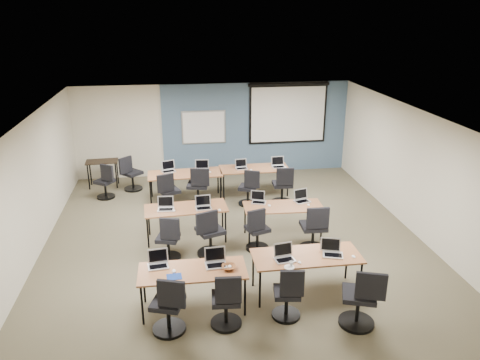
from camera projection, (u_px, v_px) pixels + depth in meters
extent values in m
cube|color=#6B6354|center=(235.00, 241.00, 10.02)|extent=(8.00, 9.00, 0.02)
cube|color=white|center=(234.00, 118.00, 9.09)|extent=(8.00, 9.00, 0.02)
cube|color=beige|center=(214.00, 130.00, 13.74)|extent=(8.00, 0.04, 2.70)
cube|color=beige|center=(286.00, 318.00, 5.38)|extent=(8.00, 0.04, 2.70)
cube|color=beige|center=(29.00, 193.00, 9.01)|extent=(0.04, 9.00, 2.70)
cube|color=beige|center=(417.00, 173.00, 10.10)|extent=(0.04, 9.00, 2.70)
cube|color=#3D5977|center=(256.00, 128.00, 13.88)|extent=(5.50, 0.04, 2.70)
cube|color=#A8B2BA|center=(204.00, 127.00, 13.60)|extent=(1.28, 0.02, 0.98)
cube|color=white|center=(204.00, 127.00, 13.59)|extent=(1.20, 0.02, 0.90)
cube|color=black|center=(288.00, 113.00, 13.80)|extent=(2.32, 0.03, 1.82)
cube|color=white|center=(288.00, 114.00, 13.81)|extent=(2.20, 0.02, 1.62)
cylinder|color=black|center=(289.00, 84.00, 13.50)|extent=(2.40, 0.10, 0.10)
cube|color=#996944|center=(193.00, 271.00, 7.54)|extent=(1.74, 0.73, 0.03)
cylinder|color=black|center=(142.00, 305.00, 7.28)|extent=(0.04, 0.04, 0.70)
cylinder|color=black|center=(245.00, 297.00, 7.50)|extent=(0.04, 0.04, 0.70)
cylinder|color=black|center=(144.00, 284.00, 7.84)|extent=(0.04, 0.04, 0.70)
cylinder|color=black|center=(240.00, 277.00, 8.06)|extent=(0.04, 0.04, 0.70)
cube|color=brown|center=(307.00, 256.00, 8.00)|extent=(1.86, 0.77, 0.03)
cylinder|color=black|center=(260.00, 289.00, 7.70)|extent=(0.04, 0.04, 0.70)
cylinder|color=black|center=(360.00, 281.00, 7.94)|extent=(0.04, 0.04, 0.70)
cylinder|color=black|center=(253.00, 269.00, 8.31)|extent=(0.04, 0.04, 0.70)
cylinder|color=black|center=(347.00, 261.00, 8.54)|extent=(0.04, 0.04, 0.70)
cube|color=brown|center=(186.00, 208.00, 9.92)|extent=(1.74, 0.73, 0.03)
cylinder|color=black|center=(148.00, 232.00, 9.65)|extent=(0.04, 0.04, 0.70)
cylinder|color=black|center=(226.00, 227.00, 9.87)|extent=(0.04, 0.04, 0.70)
cylinder|color=black|center=(149.00, 220.00, 10.21)|extent=(0.04, 0.04, 0.70)
cylinder|color=black|center=(222.00, 216.00, 10.44)|extent=(0.04, 0.04, 0.70)
cube|color=#A67431|center=(283.00, 206.00, 10.00)|extent=(1.68, 0.70, 0.03)
cylinder|color=black|center=(249.00, 230.00, 9.75)|extent=(0.04, 0.04, 0.70)
cylinder|color=black|center=(322.00, 225.00, 9.96)|extent=(0.04, 0.04, 0.70)
cylinder|color=black|center=(245.00, 219.00, 10.29)|extent=(0.04, 0.04, 0.70)
cylinder|color=black|center=(314.00, 214.00, 10.50)|extent=(0.04, 0.04, 0.70)
cube|color=brown|center=(185.00, 174.00, 11.98)|extent=(1.88, 0.78, 0.03)
cylinder|color=black|center=(151.00, 194.00, 11.68)|extent=(0.04, 0.04, 0.70)
cylinder|color=black|center=(221.00, 190.00, 11.92)|extent=(0.04, 0.04, 0.70)
cylinder|color=black|center=(151.00, 184.00, 12.30)|extent=(0.04, 0.04, 0.70)
cylinder|color=black|center=(218.00, 181.00, 12.54)|extent=(0.04, 0.04, 0.70)
cube|color=#9F6741|center=(254.00, 168.00, 12.38)|extent=(1.82, 0.76, 0.03)
cylinder|color=black|center=(224.00, 187.00, 12.09)|extent=(0.04, 0.04, 0.70)
cylinder|color=black|center=(288.00, 184.00, 12.33)|extent=(0.04, 0.04, 0.70)
cylinder|color=black|center=(221.00, 179.00, 12.69)|extent=(0.04, 0.04, 0.70)
cylinder|color=black|center=(282.00, 176.00, 12.92)|extent=(0.04, 0.04, 0.70)
cube|color=#AAA9AC|center=(158.00, 266.00, 7.62)|extent=(0.33, 0.24, 0.02)
cube|color=black|center=(158.00, 266.00, 7.60)|extent=(0.28, 0.14, 0.00)
cube|color=#AAA9AC|center=(158.00, 256.00, 7.70)|extent=(0.33, 0.06, 0.23)
cube|color=black|center=(158.00, 256.00, 7.69)|extent=(0.29, 0.04, 0.19)
ellipsoid|color=white|center=(174.00, 271.00, 7.49)|extent=(0.09, 0.12, 0.04)
cylinder|color=black|center=(169.00, 328.00, 7.26)|extent=(0.52, 0.52, 0.05)
cylinder|color=black|center=(169.00, 317.00, 7.19)|extent=(0.06, 0.06, 0.46)
cube|color=black|center=(168.00, 303.00, 7.09)|extent=(0.46, 0.46, 0.08)
cube|color=black|center=(171.00, 294.00, 6.82)|extent=(0.42, 0.06, 0.44)
cube|color=#B9B9C1|center=(216.00, 265.00, 7.66)|extent=(0.35, 0.25, 0.02)
cube|color=black|center=(216.00, 265.00, 7.63)|extent=(0.30, 0.15, 0.00)
cube|color=#B9B9C1|center=(215.00, 254.00, 7.74)|extent=(0.35, 0.06, 0.24)
cube|color=black|center=(215.00, 254.00, 7.73)|extent=(0.31, 0.05, 0.20)
ellipsoid|color=white|center=(230.00, 266.00, 7.63)|extent=(0.09, 0.11, 0.03)
cylinder|color=black|center=(226.00, 323.00, 7.39)|extent=(0.49, 0.49, 0.05)
cylinder|color=black|center=(226.00, 313.00, 7.32)|extent=(0.06, 0.06, 0.44)
cube|color=black|center=(226.00, 299.00, 7.23)|extent=(0.44, 0.44, 0.08)
cube|color=black|center=(228.00, 290.00, 6.95)|extent=(0.40, 0.06, 0.44)
cube|color=#B3B3C1|center=(285.00, 260.00, 7.82)|extent=(0.33, 0.24, 0.02)
cube|color=black|center=(285.00, 260.00, 7.80)|extent=(0.28, 0.14, 0.00)
cube|color=#B3B3C1|center=(283.00, 249.00, 7.90)|extent=(0.33, 0.06, 0.23)
cube|color=black|center=(283.00, 250.00, 7.89)|extent=(0.29, 0.04, 0.19)
ellipsoid|color=white|center=(300.00, 262.00, 7.75)|extent=(0.06, 0.09, 0.03)
cylinder|color=black|center=(286.00, 315.00, 7.58)|extent=(0.46, 0.46, 0.05)
cylinder|color=black|center=(286.00, 305.00, 7.52)|extent=(0.06, 0.06, 0.41)
cube|color=black|center=(287.00, 292.00, 7.44)|extent=(0.41, 0.41, 0.08)
cube|color=black|center=(292.00, 283.00, 7.17)|extent=(0.37, 0.06, 0.44)
cube|color=silver|center=(333.00, 255.00, 7.98)|extent=(0.34, 0.25, 0.02)
cube|color=black|center=(333.00, 255.00, 7.95)|extent=(0.29, 0.14, 0.00)
cube|color=silver|center=(331.00, 245.00, 8.06)|extent=(0.34, 0.06, 0.24)
cube|color=black|center=(331.00, 245.00, 8.05)|extent=(0.30, 0.04, 0.19)
ellipsoid|color=white|center=(354.00, 257.00, 7.93)|extent=(0.08, 0.11, 0.03)
cylinder|color=black|center=(356.00, 322.00, 7.40)|extent=(0.57, 0.57, 0.05)
cylinder|color=black|center=(357.00, 310.00, 7.32)|extent=(0.06, 0.06, 0.50)
cube|color=black|center=(359.00, 294.00, 7.22)|extent=(0.50, 0.50, 0.08)
cube|color=black|center=(371.00, 286.00, 6.94)|extent=(0.46, 0.06, 0.44)
cube|color=silver|center=(166.00, 209.00, 9.79)|extent=(0.33, 0.24, 0.02)
cube|color=black|center=(166.00, 209.00, 9.77)|extent=(0.28, 0.14, 0.00)
cube|color=silver|center=(166.00, 201.00, 9.87)|extent=(0.33, 0.06, 0.23)
cube|color=black|center=(166.00, 202.00, 9.86)|extent=(0.29, 0.04, 0.19)
ellipsoid|color=white|center=(174.00, 211.00, 9.73)|extent=(0.10, 0.12, 0.04)
cylinder|color=black|center=(169.00, 257.00, 9.34)|extent=(0.47, 0.47, 0.05)
cylinder|color=black|center=(169.00, 249.00, 9.28)|extent=(0.06, 0.06, 0.42)
cube|color=black|center=(168.00, 238.00, 9.19)|extent=(0.42, 0.42, 0.08)
cube|color=black|center=(170.00, 229.00, 8.93)|extent=(0.38, 0.06, 0.44)
cube|color=#B9B9B9|center=(204.00, 208.00, 9.85)|extent=(0.33, 0.24, 0.02)
cube|color=black|center=(204.00, 208.00, 9.83)|extent=(0.28, 0.14, 0.00)
cube|color=#B9B9B9|center=(203.00, 200.00, 9.93)|extent=(0.33, 0.06, 0.23)
cube|color=black|center=(203.00, 200.00, 9.92)|extent=(0.29, 0.04, 0.19)
ellipsoid|color=white|center=(220.00, 210.00, 9.76)|extent=(0.07, 0.10, 0.04)
cylinder|color=black|center=(211.00, 253.00, 9.51)|extent=(0.55, 0.55, 0.05)
cylinder|color=black|center=(211.00, 243.00, 9.43)|extent=(0.06, 0.06, 0.49)
cube|color=black|center=(210.00, 230.00, 9.33)|extent=(0.49, 0.49, 0.08)
cube|color=black|center=(207.00, 222.00, 9.03)|extent=(0.45, 0.06, 0.44)
cube|color=#9D9DA9|center=(259.00, 202.00, 10.14)|extent=(0.31, 0.22, 0.02)
cube|color=black|center=(259.00, 202.00, 10.12)|extent=(0.26, 0.13, 0.00)
cube|color=#9D9DA9|center=(258.00, 195.00, 10.22)|extent=(0.31, 0.06, 0.21)
cube|color=black|center=(258.00, 195.00, 10.21)|extent=(0.27, 0.04, 0.17)
ellipsoid|color=white|center=(269.00, 205.00, 9.98)|extent=(0.09, 0.12, 0.04)
cylinder|color=black|center=(257.00, 248.00, 9.72)|extent=(0.48, 0.48, 0.05)
cylinder|color=black|center=(257.00, 240.00, 9.65)|extent=(0.06, 0.06, 0.42)
cube|color=black|center=(257.00, 229.00, 9.57)|extent=(0.42, 0.42, 0.08)
cube|color=black|center=(256.00, 220.00, 9.29)|extent=(0.39, 0.06, 0.44)
cube|color=#B3B2BA|center=(302.00, 201.00, 10.20)|extent=(0.33, 0.24, 0.02)
cube|color=black|center=(302.00, 201.00, 10.17)|extent=(0.28, 0.14, 0.00)
cube|color=#B3B2BA|center=(301.00, 194.00, 10.27)|extent=(0.33, 0.06, 0.23)
cube|color=black|center=(301.00, 194.00, 10.27)|extent=(0.29, 0.04, 0.19)
ellipsoid|color=white|center=(308.00, 205.00, 10.02)|extent=(0.08, 0.10, 0.03)
cylinder|color=black|center=(312.00, 248.00, 9.69)|extent=(0.56, 0.56, 0.05)
cylinder|color=black|center=(313.00, 239.00, 9.61)|extent=(0.06, 0.06, 0.49)
cube|color=black|center=(313.00, 226.00, 9.52)|extent=(0.49, 0.49, 0.08)
cube|color=black|center=(318.00, 218.00, 9.21)|extent=(0.45, 0.06, 0.44)
cube|color=#AAAAAA|center=(168.00, 171.00, 12.08)|extent=(0.35, 0.25, 0.02)
cube|color=black|center=(168.00, 171.00, 12.06)|extent=(0.29, 0.15, 0.00)
cube|color=#AAAAAA|center=(168.00, 165.00, 12.17)|extent=(0.35, 0.06, 0.24)
cube|color=black|center=(168.00, 165.00, 12.16)|extent=(0.30, 0.05, 0.20)
ellipsoid|color=white|center=(172.00, 173.00, 11.98)|extent=(0.09, 0.11, 0.03)
cylinder|color=black|center=(170.00, 208.00, 11.63)|extent=(0.51, 0.51, 0.05)
cylinder|color=black|center=(170.00, 201.00, 11.56)|extent=(0.06, 0.06, 0.45)
cube|color=black|center=(169.00, 191.00, 11.47)|extent=(0.45, 0.45, 0.08)
cube|color=black|center=(165.00, 183.00, 11.19)|extent=(0.41, 0.06, 0.44)
cube|color=silver|center=(203.00, 171.00, 12.14)|extent=(0.35, 0.26, 0.02)
cube|color=black|center=(203.00, 170.00, 12.12)|extent=(0.30, 0.15, 0.00)
cube|color=silver|center=(202.00, 164.00, 12.22)|extent=(0.35, 0.06, 0.24)
cube|color=black|center=(202.00, 164.00, 12.21)|extent=(0.31, 0.05, 0.20)
ellipsoid|color=white|center=(210.00, 172.00, 12.04)|extent=(0.06, 0.09, 0.03)
cylinder|color=black|center=(198.00, 204.00, 11.89)|extent=(0.57, 0.57, 0.05)
cylinder|color=black|center=(198.00, 196.00, 11.82)|extent=(0.06, 0.06, 0.50)
cube|color=black|center=(198.00, 185.00, 11.72)|extent=(0.50, 0.50, 0.08)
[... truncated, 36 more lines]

